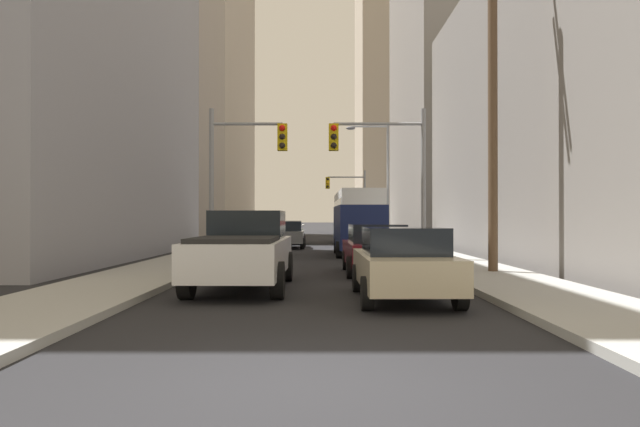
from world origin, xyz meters
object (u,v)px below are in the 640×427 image
at_px(pickup_truck_white, 245,250).
at_px(city_bus, 358,215).
at_px(traffic_signal_near_right, 384,158).
at_px(traffic_signal_near_left, 245,159).
at_px(cargo_van_navy, 360,227).
at_px(traffic_signal_far_right, 349,192).
at_px(sedan_maroon, 378,249).
at_px(sedan_green, 291,232).
at_px(sedan_grey, 289,234).
at_px(sedan_beige, 405,263).

bearing_deg(pickup_truck_white, city_bus, 79.86).
bearing_deg(traffic_signal_near_right, traffic_signal_near_left, -180.00).
xyz_separation_m(city_bus, traffic_signal_near_left, (-5.38, -15.36, 2.08)).
relative_size(cargo_van_navy, traffic_signal_near_left, 0.88).
height_order(pickup_truck_white, traffic_signal_far_right, traffic_signal_far_right).
distance_m(sedan_maroon, traffic_signal_near_right, 5.92).
bearing_deg(sedan_green, city_bus, -1.19).
xyz_separation_m(pickup_truck_white, sedan_green, (-0.16, 23.90, -0.16)).
bearing_deg(sedan_grey, city_bus, 50.97).
height_order(cargo_van_navy, traffic_signal_near_left, traffic_signal_near_left).
bearing_deg(traffic_signal_near_left, sedan_beige, -65.75).
distance_m(pickup_truck_white, cargo_van_navy, 12.59).
distance_m(pickup_truck_white, sedan_green, 23.90).
bearing_deg(sedan_beige, sedan_green, 98.24).
distance_m(city_bus, traffic_signal_near_right, 15.50).
height_order(sedan_grey, traffic_signal_near_right, traffic_signal_near_right).
relative_size(sedan_grey, traffic_signal_near_left, 0.70).
height_order(pickup_truck_white, sedan_green, pickup_truck_white).
xyz_separation_m(sedan_beige, sedan_grey, (-3.57, 20.61, 0.00)).
xyz_separation_m(sedan_green, traffic_signal_near_right, (4.46, -15.45, 3.27)).
relative_size(sedan_maroon, traffic_signal_far_right, 0.71).
relative_size(pickup_truck_white, cargo_van_navy, 1.03).
relative_size(sedan_maroon, traffic_signal_near_left, 0.71).
distance_m(traffic_signal_near_left, traffic_signal_near_right, 5.42).
height_order(pickup_truck_white, sedan_grey, pickup_truck_white).
relative_size(sedan_beige, traffic_signal_near_left, 0.70).
relative_size(sedan_beige, traffic_signal_near_right, 0.70).
bearing_deg(city_bus, sedan_beige, -91.47).
height_order(sedan_beige, traffic_signal_far_right, traffic_signal_far_right).
relative_size(sedan_green, traffic_signal_near_left, 0.71).
bearing_deg(cargo_van_navy, traffic_signal_near_right, -79.17).
bearing_deg(traffic_signal_near_left, traffic_signal_far_right, 79.46).
xyz_separation_m(city_bus, traffic_signal_near_right, (0.04, -15.36, 2.11)).
distance_m(sedan_maroon, traffic_signal_far_right, 34.56).
relative_size(pickup_truck_white, sedan_maroon, 1.28).
bearing_deg(sedan_beige, traffic_signal_far_right, 88.89).
height_order(city_bus, traffic_signal_far_right, traffic_signal_far_right).
relative_size(city_bus, traffic_signal_near_left, 1.92).
bearing_deg(traffic_signal_far_right, traffic_signal_near_right, -90.14).
relative_size(sedan_green, traffic_signal_near_right, 0.71).
distance_m(sedan_grey, traffic_signal_near_left, 10.70).
bearing_deg(sedan_green, sedan_beige, -81.76).
xyz_separation_m(sedan_green, traffic_signal_far_right, (4.53, 14.06, 3.26)).
relative_size(sedan_beige, sedan_maroon, 0.99).
bearing_deg(cargo_van_navy, sedan_green, 107.65).
bearing_deg(sedan_maroon, pickup_truck_white, -135.09).
height_order(cargo_van_navy, traffic_signal_far_right, traffic_signal_far_right).
xyz_separation_m(sedan_maroon, sedan_grey, (-3.56, 15.02, 0.00)).
xyz_separation_m(city_bus, pickup_truck_white, (-4.26, -23.81, -1.00)).
relative_size(city_bus, traffic_signal_near_right, 1.92).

